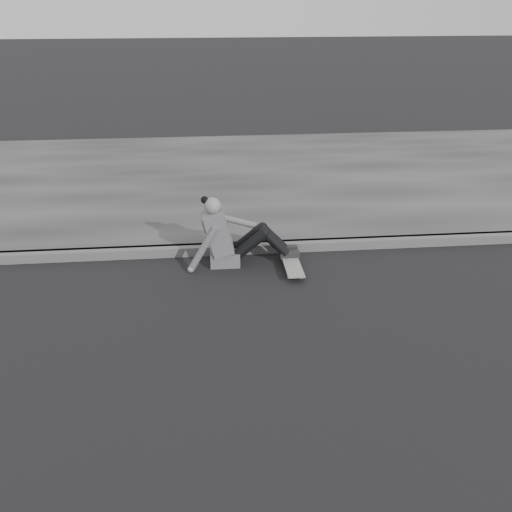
# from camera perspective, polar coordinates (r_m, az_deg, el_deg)

# --- Properties ---
(ground) EXTENTS (80.00, 80.00, 0.00)m
(ground) POSITION_cam_1_polar(r_m,az_deg,el_deg) (5.68, 21.04, -9.69)
(ground) COLOR black
(ground) RESTS_ON ground
(curb) EXTENTS (24.00, 0.16, 0.12)m
(curb) POSITION_cam_1_polar(r_m,az_deg,el_deg) (7.73, 13.12, 1.36)
(curb) COLOR #545454
(curb) RESTS_ON ground
(sidewalk) EXTENTS (24.00, 6.00, 0.12)m
(sidewalk) POSITION_cam_1_polar(r_m,az_deg,el_deg) (10.45, 8.08, 8.00)
(sidewalk) COLOR #383838
(sidewalk) RESTS_ON ground
(skateboard) EXTENTS (0.20, 0.78, 0.09)m
(skateboard) POSITION_cam_1_polar(r_m,az_deg,el_deg) (6.92, 3.59, -0.78)
(skateboard) COLOR #A1A19C
(skateboard) RESTS_ON ground
(seated_woman) EXTENTS (1.38, 0.46, 0.88)m
(seated_woman) POSITION_cam_1_polar(r_m,az_deg,el_deg) (6.95, -2.66, 1.98)
(seated_woman) COLOR #59595C
(seated_woman) RESTS_ON ground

